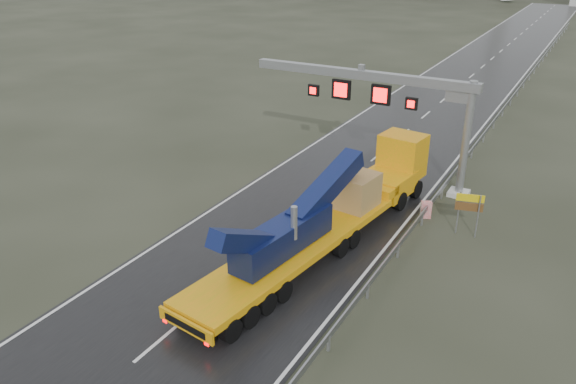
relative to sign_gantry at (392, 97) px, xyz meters
The scene contains 7 objects.
ground 18.96m from the sign_gantry, 96.67° to the right, with size 400.00×400.00×0.00m, color #282B1E.
road 22.81m from the sign_gantry, 95.46° to the left, with size 11.00×200.00×0.02m, color black.
guardrail 13.57m from the sign_gantry, 71.60° to the left, with size 0.20×140.00×1.40m, color gray, non-canonical shape.
sign_gantry is the anchor object (origin of this frame).
heavy_haul_truck 8.99m from the sign_gantry, 86.83° to the right, with size 5.32×19.57×4.55m.
exit_sign_pair 8.97m from the sign_gantry, 37.80° to the right, with size 1.40×0.42×2.46m.
striped_barrier 7.56m from the sign_gantry, 45.71° to the right, with size 0.60×0.32×1.01m, color red.
Camera 1 is at (13.23, -14.84, 14.64)m, focal length 35.00 mm.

